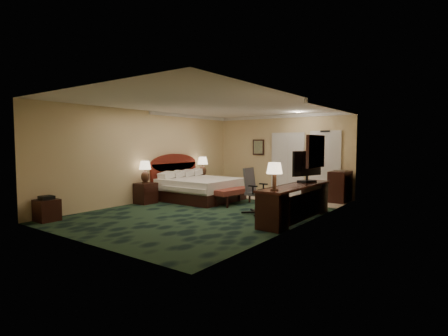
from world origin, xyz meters
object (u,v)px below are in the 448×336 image
Objects in this scene: desk at (296,202)px; bed at (200,189)px; nightstand_far at (202,185)px; minibar at (340,187)px; lamp_near at (145,172)px; desk_chair at (258,191)px; tv at (307,167)px; nightstand_near at (146,193)px; lamp_far at (203,167)px; side_table at (47,210)px; bed_bench at (234,197)px.

bed is at bearing 166.49° from desk.
nightstand_far is 4.58m from minibar.
bed is at bearing -51.87° from nightstand_far.
lamp_near reaches higher than minibar.
desk_chair is 1.23× the size of minibar.
nightstand_near is at bearing -147.13° from tv.
nightstand_far is 0.87× the size of lamp_far.
desk_chair is (-1.01, 0.03, 0.17)m from desk.
tv reaches higher than minibar.
side_table is 0.50× the size of tv.
tv is 2.47m from minibar.
desk_chair reaches higher than side_table.
side_table is (-0.00, -2.86, -0.05)m from nightstand_near.
lamp_far is 5.44m from side_table.
desk reaches higher than side_table.
tv is (4.36, -1.31, 0.24)m from lamp_far.
desk_chair reaches higher than bed_bench.
lamp_far is 3.93m from desk_chair.
nightstand_near reaches higher than side_table.
bed_bench is at bearing 160.15° from desk.
nightstand_far is 3.95m from desk_chair.
desk_chair reaches higher than minibar.
lamp_near is at bearing -90.02° from nightstand_far.
lamp_far is 1.39× the size of side_table.
nightstand_near is 3.48m from desk_chair.
desk is at bearing -90.46° from minibar.
lamp_near is 4.58m from tv.
nightstand_far is 0.52× the size of desk_chair.
tv is at bearing -91.25° from minibar.
bed_bench is 4.75m from side_table.
minibar is (1.03, 3.01, -0.11)m from desk_chair.
bed is 1.76m from lamp_near.
bed is at bearing 78.14° from side_table.
bed is 3.10× the size of lamp_far.
side_table is (-0.00, -2.85, -0.67)m from lamp_near.
side_table is at bearing -124.63° from minibar.
nightstand_far is 0.64m from lamp_far.
desk is 1.02m from desk_chair.
desk_chair is at bearing 9.65° from nightstand_near.
lamp_near reaches higher than bed.
lamp_near reaches higher than desk.
side_table is 0.18× the size of desk.
bed is 1.26m from bed_bench.
tv is (3.51, -0.17, 0.84)m from bed.
desk is at bearing -24.17° from nightstand_far.
desk reaches higher than bed_bench.
desk is at bearing -4.06° from desk_chair.
minibar is (4.45, 6.45, 0.21)m from side_table.
minibar is at bearing 106.03° from tv.
side_table is at bearing -90.03° from nightstand_near.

